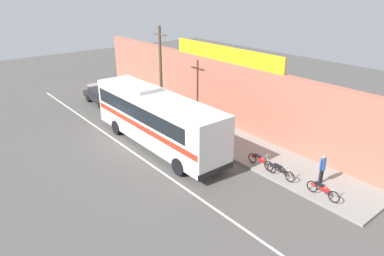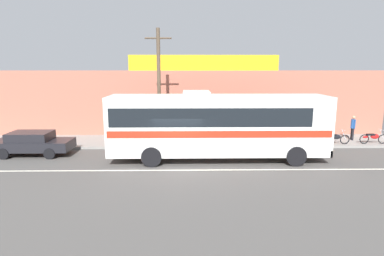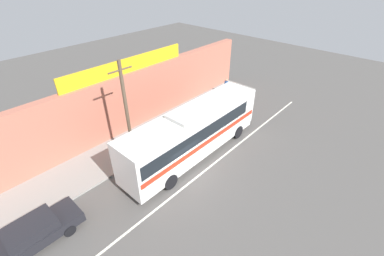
# 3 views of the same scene
# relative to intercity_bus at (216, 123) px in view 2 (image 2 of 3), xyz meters

# --- Properties ---
(ground_plane) EXTENTS (70.00, 70.00, 0.00)m
(ground_plane) POSITION_rel_intercity_bus_xyz_m (-2.07, -1.00, -2.07)
(ground_plane) COLOR #4F4C49
(sidewalk_slab) EXTENTS (30.00, 3.60, 0.14)m
(sidewalk_slab) POSITION_rel_intercity_bus_xyz_m (-2.07, 4.20, -2.00)
(sidewalk_slab) COLOR gray
(sidewalk_slab) RESTS_ON ground_plane
(storefront_facade) EXTENTS (30.00, 0.70, 4.80)m
(storefront_facade) POSITION_rel_intercity_bus_xyz_m (-2.07, 6.35, 0.33)
(storefront_facade) COLOR #B26651
(storefront_facade) RESTS_ON ground_plane
(storefront_billboard) EXTENTS (10.81, 0.12, 1.10)m
(storefront_billboard) POSITION_rel_intercity_bus_xyz_m (-0.36, 6.35, 3.28)
(storefront_billboard) COLOR gold
(storefront_billboard) RESTS_ON storefront_facade
(road_center_stripe) EXTENTS (30.00, 0.14, 0.01)m
(road_center_stripe) POSITION_rel_intercity_bus_xyz_m (-2.07, -1.80, -2.06)
(road_center_stripe) COLOR silver
(road_center_stripe) RESTS_ON ground_plane
(intercity_bus) EXTENTS (11.65, 2.65, 3.78)m
(intercity_bus) POSITION_rel_intercity_bus_xyz_m (0.00, 0.00, 0.00)
(intercity_bus) COLOR silver
(intercity_bus) RESTS_ON ground_plane
(parked_car) EXTENTS (4.39, 1.84, 1.37)m
(parked_car) POSITION_rel_intercity_bus_xyz_m (-10.52, 1.10, -1.33)
(parked_car) COLOR black
(parked_car) RESTS_ON ground_plane
(utility_pole) EXTENTS (1.60, 0.22, 7.19)m
(utility_pole) POSITION_rel_intercity_bus_xyz_m (-3.29, 2.70, 1.80)
(utility_pole) COLOR brown
(utility_pole) RESTS_ON sidewalk_slab
(motorcycle_green) EXTENTS (1.83, 0.56, 0.94)m
(motorcycle_green) POSITION_rel_intercity_bus_xyz_m (10.49, 2.96, -1.50)
(motorcycle_green) COLOR black
(motorcycle_green) RESTS_ON sidewalk_slab
(motorcycle_orange) EXTENTS (1.86, 0.56, 0.94)m
(motorcycle_orange) POSITION_rel_intercity_bus_xyz_m (6.46, 2.93, -1.50)
(motorcycle_orange) COLOR black
(motorcycle_orange) RESTS_ON sidewalk_slab
(motorcycle_purple) EXTENTS (1.85, 0.56, 0.94)m
(motorcycle_purple) POSITION_rel_intercity_bus_xyz_m (7.95, 2.88, -1.50)
(motorcycle_purple) COLOR black
(motorcycle_purple) RESTS_ON sidewalk_slab
(pedestrian_far_right) EXTENTS (0.30, 0.48, 1.67)m
(pedestrian_far_right) POSITION_rel_intercity_bus_xyz_m (9.70, 4.09, -0.95)
(pedestrian_far_right) COLOR black
(pedestrian_far_right) RESTS_ON sidewalk_slab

